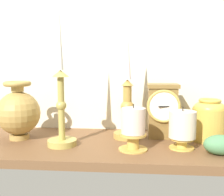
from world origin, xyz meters
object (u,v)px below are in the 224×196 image
mantel_clock (162,110)px  brass_vase_bulbous (18,112)px  candlestick_tall_left (61,105)px  candlestick_tall_center (127,107)px  brass_vase_jar (209,119)px  pillar_candle_near_clock (182,128)px  pillar_candle_front (133,127)px

mantel_clock → brass_vase_bulbous: brass_vase_bulbous is taller
candlestick_tall_left → candlestick_tall_center: candlestick_tall_left is taller
brass_vase_bulbous → candlestick_tall_center: bearing=6.9°
mantel_clock → brass_vase_bulbous: size_ratio=0.94×
candlestick_tall_center → brass_vase_bulbous: candlestick_tall_center is taller
brass_vase_jar → pillar_candle_near_clock: brass_vase_jar is taller
brass_vase_bulbous → pillar_candle_front: bearing=-12.5°
candlestick_tall_center → pillar_candle_near_clock: candlestick_tall_center is taller
mantel_clock → brass_vase_jar: (14.40, -2.88, -2.31)cm
candlestick_tall_left → brass_vase_bulbous: (-15.85, 5.87, -3.39)cm
mantel_clock → candlestick_tall_center: (-11.61, -1.90, 1.21)cm
pillar_candle_near_clock → pillar_candle_front: bearing=-169.7°
mantel_clock → pillar_candle_front: 17.47cm
brass_vase_jar → brass_vase_bulbous: bearing=-177.0°
mantel_clock → pillar_candle_near_clock: (4.55, -11.83, -3.10)cm
candlestick_tall_left → brass_vase_jar: 46.48cm
candlestick_tall_center → candlestick_tall_left: bearing=-152.3°
candlestick_tall_left → candlestick_tall_center: bearing=27.7°
brass_vase_bulbous → candlestick_tall_left: bearing=-20.3°
candlestick_tall_center → brass_vase_jar: (26.01, -0.99, -3.52)cm
candlestick_tall_left → pillar_candle_near_clock: bearing=0.3°
brass_vase_bulbous → brass_vase_jar: brass_vase_bulbous is taller
mantel_clock → brass_vase_jar: 14.87cm
brass_vase_jar → pillar_candle_near_clock: bearing=-137.8°
pillar_candle_front → brass_vase_bulbous: bearing=167.5°
pillar_candle_front → pillar_candle_near_clock: bearing=10.3°
candlestick_tall_left → brass_vase_bulbous: size_ratio=2.16×
brass_vase_bulbous → brass_vase_jar: (61.11, 3.25, -1.94)cm
brass_vase_jar → candlestick_tall_left: bearing=-168.6°
brass_vase_bulbous → brass_vase_jar: size_ratio=1.40×
pillar_candle_front → mantel_clock: bearing=56.5°
pillar_candle_front → brass_vase_jar: bearing=25.7°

